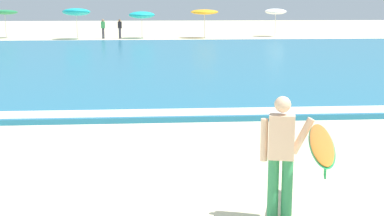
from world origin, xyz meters
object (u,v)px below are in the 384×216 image
object	(u,v)px
beach_umbrella_4	(276,12)
beachgoer_near_row_mid	(103,28)
beachgoer_near_row_left	(120,28)
beach_umbrella_0	(5,12)
beach_umbrella_2	(142,15)
surfer_with_board	(300,149)
beach_umbrella_1	(76,12)
beach_umbrella_3	(205,12)

from	to	relation	value
beach_umbrella_4	beachgoer_near_row_mid	bearing A→B (deg)	-173.32
beachgoer_near_row_left	beach_umbrella_0	bearing A→B (deg)	171.73
beach_umbrella_2	beachgoer_near_row_mid	distance (m)	3.30
surfer_with_board	beach_umbrella_0	world-z (taller)	beach_umbrella_0
beach_umbrella_1	beachgoer_near_row_left	bearing A→B (deg)	8.56
beach_umbrella_3	beachgoer_near_row_left	bearing A→B (deg)	-178.39
beachgoer_near_row_left	beachgoer_near_row_mid	world-z (taller)	same
beach_umbrella_1	beach_umbrella_2	world-z (taller)	beach_umbrella_1
beach_umbrella_4	beachgoer_near_row_left	bearing A→B (deg)	-172.02
beach_umbrella_0	beach_umbrella_3	world-z (taller)	beach_umbrella_0
surfer_with_board	beachgoer_near_row_left	size ratio (longest dim) A/B	1.51
beach_umbrella_1	beach_umbrella_4	world-z (taller)	beach_umbrella_1
beach_umbrella_0	beach_umbrella_4	bearing A→B (deg)	1.24
beach_umbrella_0	beach_umbrella_4	xyz separation A→B (m)	(22.51, 0.49, 0.02)
beach_umbrella_2	beachgoer_near_row_left	bearing A→B (deg)	-172.44
beach_umbrella_4	beachgoer_near_row_mid	world-z (taller)	beach_umbrella_4
surfer_with_board	beach_umbrella_2	distance (m)	38.09
beach_umbrella_2	beach_umbrella_3	world-z (taller)	beach_umbrella_3
beach_umbrella_3	beach_umbrella_4	bearing A→B (deg)	14.75
beach_umbrella_0	beach_umbrella_2	size ratio (longest dim) A/B	1.08
surfer_with_board	beachgoer_near_row_left	distance (m)	38.00
beach_umbrella_3	beachgoer_near_row_left	distance (m)	7.01
beach_umbrella_4	beach_umbrella_2	bearing A→B (deg)	-171.95
beachgoer_near_row_left	surfer_with_board	bearing A→B (deg)	-83.53
beach_umbrella_2	beachgoer_near_row_left	distance (m)	2.07
beachgoer_near_row_mid	beach_umbrella_2	bearing A→B (deg)	1.65
beach_umbrella_1	beachgoer_near_row_left	distance (m)	3.63
beach_umbrella_0	surfer_with_board	bearing A→B (deg)	-70.79
beach_umbrella_2	beachgoer_near_row_mid	size ratio (longest dim) A/B	1.38
surfer_with_board	beach_umbrella_3	bearing A→B (deg)	86.08
beachgoer_near_row_mid	beach_umbrella_1	bearing A→B (deg)	-161.98
surfer_with_board	beach_umbrella_0	bearing A→B (deg)	109.21
beach_umbrella_0	beach_umbrella_2	distance (m)	11.18
surfer_with_board	beach_umbrella_3	world-z (taller)	beach_umbrella_3
beach_umbrella_4	beach_umbrella_3	bearing A→B (deg)	-165.25
beach_umbrella_0	beach_umbrella_1	distance (m)	6.28
beach_umbrella_0	beach_umbrella_3	distance (m)	16.27
beach_umbrella_4	beachgoer_near_row_left	xyz separation A→B (m)	(-13.17, -1.85, -1.28)
beach_umbrella_4	beachgoer_near_row_left	distance (m)	13.36
beach_umbrella_2	beach_umbrella_1	bearing A→B (deg)	-171.78
surfer_with_board	beach_umbrella_2	bearing A→B (deg)	93.78
surfer_with_board	beachgoer_near_row_left	xyz separation A→B (m)	(-4.29, 37.76, -0.19)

